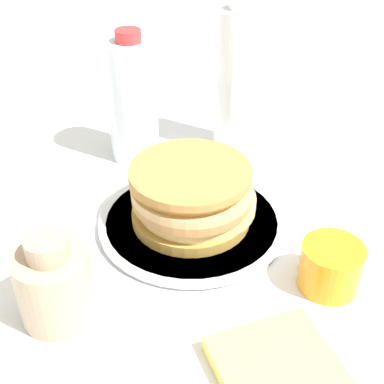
# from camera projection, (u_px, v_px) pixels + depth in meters

# --- Properties ---
(ground_plane) EXTENTS (4.00, 4.00, 0.00)m
(ground_plane) POSITION_uv_depth(u_px,v_px,m) (183.00, 225.00, 0.75)
(ground_plane) COLOR white
(plate) EXTENTS (0.26, 0.26, 0.01)m
(plate) POSITION_uv_depth(u_px,v_px,m) (192.00, 220.00, 0.75)
(plate) COLOR silver
(plate) RESTS_ON ground_plane
(pancake_stack) EXTENTS (0.17, 0.17, 0.08)m
(pancake_stack) POSITION_uv_depth(u_px,v_px,m) (192.00, 194.00, 0.72)
(pancake_stack) COLOR #AF8739
(pancake_stack) RESTS_ON plate
(juice_glass) EXTENTS (0.08, 0.08, 0.06)m
(juice_glass) POSITION_uv_depth(u_px,v_px,m) (331.00, 267.00, 0.64)
(juice_glass) COLOR orange
(juice_glass) RESTS_ON ground_plane
(cream_jug) EXTENTS (0.08, 0.08, 0.11)m
(cream_jug) POSITION_uv_depth(u_px,v_px,m) (54.00, 284.00, 0.59)
(cream_jug) COLOR tan
(cream_jug) RESTS_ON ground_plane
(water_bottle_near) EXTENTS (0.07, 0.07, 0.25)m
(water_bottle_near) POSITION_uv_depth(u_px,v_px,m) (236.00, 82.00, 0.86)
(water_bottle_near) COLOR white
(water_bottle_near) RESTS_ON ground_plane
(water_bottle_mid) EXTENTS (0.08, 0.08, 0.21)m
(water_bottle_mid) POSITION_uv_depth(u_px,v_px,m) (132.00, 100.00, 0.85)
(water_bottle_mid) COLOR silver
(water_bottle_mid) RESTS_ON ground_plane
(napkin) EXTENTS (0.19, 0.17, 0.02)m
(napkin) POSITION_uv_depth(u_px,v_px,m) (286.00, 383.00, 0.53)
(napkin) COLOR #E5D166
(napkin) RESTS_ON ground_plane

